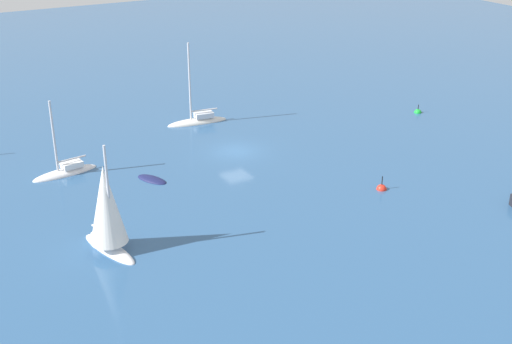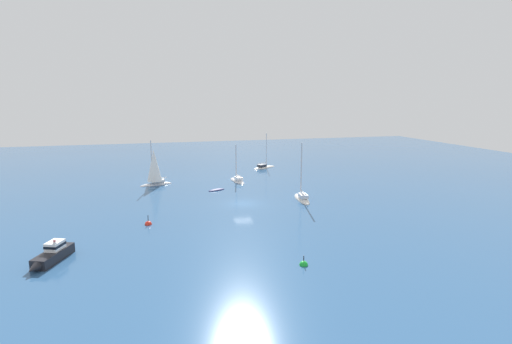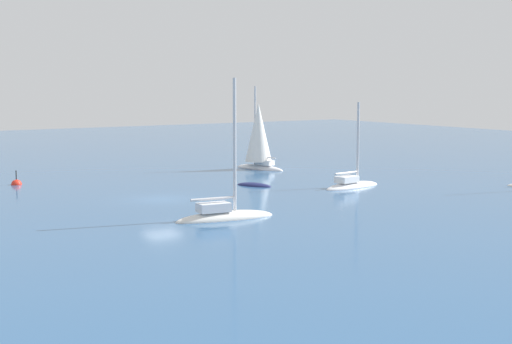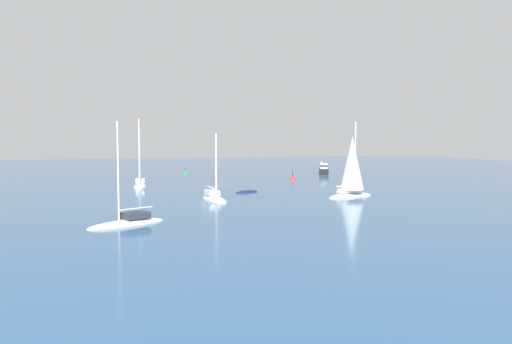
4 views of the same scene
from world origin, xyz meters
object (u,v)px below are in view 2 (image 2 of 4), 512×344
object	(u,v)px
motor_cruiser	(52,255)
mooring_buoy	(148,224)
sloop	(264,167)
skiff	(217,190)
channel_buoy	(304,265)
ketch	(302,198)
yacht	(154,168)
sloop_1	(237,180)

from	to	relation	value
motor_cruiser	mooring_buoy	xyz separation A→B (m)	(-8.81, 8.48, -0.65)
motor_cruiser	sloop	size ratio (longest dim) A/B	0.76
sloop	skiff	bearing A→B (deg)	-155.25
channel_buoy	mooring_buoy	size ratio (longest dim) A/B	0.83
ketch	yacht	size ratio (longest dim) A/B	1.08
channel_buoy	motor_cruiser	bearing A→B (deg)	-107.34
motor_cruiser	ketch	bearing A→B (deg)	137.75
yacht	mooring_buoy	world-z (taller)	yacht
sloop_1	channel_buoy	size ratio (longest dim) A/B	5.43
ketch	skiff	bearing A→B (deg)	56.44
sloop	mooring_buoy	size ratio (longest dim) A/B	4.93
motor_cruiser	sloop_1	distance (m)	38.35
ketch	mooring_buoy	world-z (taller)	ketch
ketch	channel_buoy	distance (m)	23.26
mooring_buoy	sloop_1	bearing A→B (deg)	143.83
skiff	channel_buoy	bearing A→B (deg)	69.49
sloop_1	mooring_buoy	size ratio (longest dim) A/B	4.48
sloop	channel_buoy	size ratio (longest dim) A/B	5.98
skiff	yacht	world-z (taller)	yacht
sloop_1	mooring_buoy	bearing A→B (deg)	135.53
ketch	sloop	size ratio (longest dim) A/B	1.15
yacht	mooring_buoy	bearing A→B (deg)	71.17
ketch	yacht	xyz separation A→B (m)	(-15.81, -20.38, 2.68)
ketch	yacht	distance (m)	25.93
ketch	sloop_1	xyz separation A→B (m)	(-15.06, -6.23, -0.03)
motor_cruiser	sloop	distance (m)	53.10
motor_cruiser	channel_buoy	distance (m)	22.72
skiff	mooring_buoy	bearing A→B (deg)	29.88
motor_cruiser	channel_buoy	xyz separation A→B (m)	(6.77, 21.68, -0.65)
skiff	sloop_1	bearing A→B (deg)	-154.22
motor_cruiser	skiff	distance (m)	30.81
skiff	sloop_1	distance (m)	7.54
ketch	skiff	size ratio (longest dim) A/B	2.71
ketch	channel_buoy	bearing A→B (deg)	165.03
yacht	channel_buoy	bearing A→B (deg)	92.20
yacht	sloop_1	bearing A→B (deg)	161.56
skiff	mooring_buoy	size ratio (longest dim) A/B	2.09
yacht	mooring_buoy	xyz separation A→B (m)	(21.89, -1.31, -2.88)
ketch	sloop_1	size ratio (longest dim) A/B	1.26
motor_cruiser	skiff	size ratio (longest dim) A/B	1.79
yacht	channel_buoy	distance (m)	39.42
skiff	mooring_buoy	xyz separation A→B (m)	(15.30, -10.71, 0.01)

